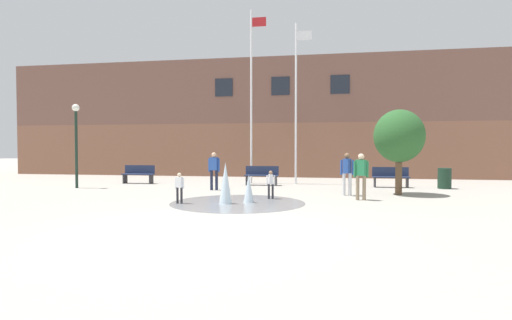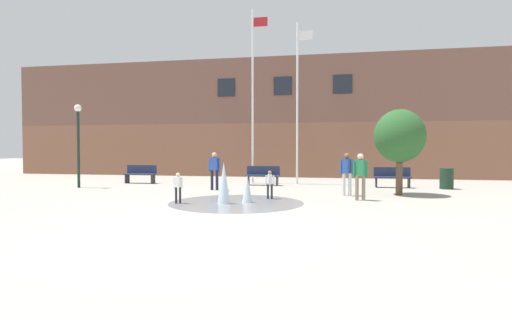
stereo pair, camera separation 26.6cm
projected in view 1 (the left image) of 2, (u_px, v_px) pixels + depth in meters
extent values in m
plane|color=#9E998E|center=(200.00, 230.00, 8.71)|extent=(100.00, 100.00, 0.00)
cube|color=brown|center=(285.00, 150.00, 26.99)|extent=(36.00, 6.00, 3.28)
cube|color=brown|center=(286.00, 96.00, 26.88)|extent=(36.00, 6.00, 4.01)
cube|color=#1E232D|center=(224.00, 87.00, 24.50)|extent=(1.10, 0.06, 1.10)
cube|color=#1E232D|center=(281.00, 86.00, 23.90)|extent=(1.10, 0.06, 1.10)
cube|color=#1E232D|center=(340.00, 84.00, 23.30)|extent=(1.10, 0.06, 1.10)
cylinder|color=gray|center=(238.00, 203.00, 12.93)|extent=(4.37, 4.37, 0.01)
cone|color=silver|center=(225.00, 183.00, 12.70)|extent=(0.41, 0.41, 1.33)
cone|color=silver|center=(249.00, 189.00, 12.97)|extent=(0.35, 0.35, 0.91)
cube|color=#28282D|center=(125.00, 179.00, 20.02)|extent=(0.06, 0.40, 0.44)
cube|color=#28282D|center=(151.00, 179.00, 19.78)|extent=(0.06, 0.40, 0.44)
cube|color=#232D4C|center=(138.00, 174.00, 19.89)|extent=(1.60, 0.44, 0.05)
cube|color=#232D4C|center=(140.00, 169.00, 20.08)|extent=(1.60, 0.04, 0.42)
cube|color=#28282D|center=(247.00, 180.00, 19.09)|extent=(0.06, 0.40, 0.44)
cube|color=#28282D|center=(276.00, 181.00, 18.85)|extent=(0.06, 0.40, 0.44)
cube|color=#232D4C|center=(261.00, 176.00, 18.96)|extent=(1.60, 0.44, 0.05)
cube|color=#232D4C|center=(262.00, 170.00, 19.15)|extent=(1.60, 0.04, 0.42)
cube|color=#28282D|center=(375.00, 182.00, 18.05)|extent=(0.06, 0.40, 0.44)
cube|color=#28282D|center=(407.00, 183.00, 17.81)|extent=(0.06, 0.40, 0.44)
cube|color=#232D4C|center=(391.00, 177.00, 17.93)|extent=(1.60, 0.44, 0.05)
cube|color=#232D4C|center=(390.00, 172.00, 18.12)|extent=(1.60, 0.04, 0.42)
cylinder|color=#28282D|center=(177.00, 195.00, 12.74)|extent=(0.07, 0.07, 0.52)
cylinder|color=#28282D|center=(181.00, 196.00, 12.72)|extent=(0.07, 0.07, 0.52)
cube|color=white|center=(179.00, 182.00, 12.72)|extent=(0.24, 0.18, 0.33)
sphere|color=beige|center=(179.00, 175.00, 12.71)|extent=(0.13, 0.13, 0.13)
cylinder|color=white|center=(176.00, 183.00, 12.74)|extent=(0.05, 0.05, 0.34)
cylinder|color=white|center=(183.00, 183.00, 12.70)|extent=(0.05, 0.05, 0.34)
cylinder|color=#28282D|center=(269.00, 191.00, 13.92)|extent=(0.07, 0.07, 0.52)
cylinder|color=#28282D|center=(273.00, 192.00, 13.90)|extent=(0.07, 0.07, 0.52)
cube|color=white|center=(271.00, 179.00, 13.89)|extent=(0.19, 0.24, 0.33)
sphere|color=#997051|center=(271.00, 173.00, 13.89)|extent=(0.13, 0.13, 0.13)
cylinder|color=white|center=(267.00, 180.00, 13.92)|extent=(0.05, 0.05, 0.34)
cylinder|color=white|center=(274.00, 180.00, 13.87)|extent=(0.05, 0.05, 0.34)
cylinder|color=silver|center=(344.00, 184.00, 14.87)|extent=(0.12, 0.12, 0.84)
cylinder|color=silver|center=(350.00, 184.00, 14.83)|extent=(0.12, 0.12, 0.84)
cube|color=#284C9E|center=(347.00, 166.00, 14.83)|extent=(0.33, 0.39, 0.54)
sphere|color=brown|center=(347.00, 156.00, 14.82)|extent=(0.21, 0.21, 0.21)
cylinder|color=#284C9E|center=(341.00, 167.00, 14.87)|extent=(0.08, 0.08, 0.55)
cylinder|color=#284C9E|center=(353.00, 167.00, 14.79)|extent=(0.08, 0.08, 0.55)
cylinder|color=#1E233D|center=(212.00, 180.00, 16.81)|extent=(0.12, 0.12, 0.84)
cylinder|color=#1E233D|center=(217.00, 180.00, 16.77)|extent=(0.12, 0.12, 0.84)
cube|color=#284C9E|center=(214.00, 164.00, 16.77)|extent=(0.38, 0.28, 0.54)
sphere|color=tan|center=(214.00, 155.00, 16.76)|extent=(0.21, 0.21, 0.21)
cylinder|color=#284C9E|center=(209.00, 165.00, 16.81)|extent=(0.08, 0.08, 0.55)
cylinder|color=#284C9E|center=(219.00, 165.00, 16.74)|extent=(0.08, 0.08, 0.55)
cylinder|color=#89755B|center=(358.00, 188.00, 13.60)|extent=(0.12, 0.12, 0.84)
cylinder|color=#89755B|center=(364.00, 188.00, 13.56)|extent=(0.12, 0.12, 0.84)
cube|color=#237547|center=(361.00, 168.00, 13.56)|extent=(0.39, 0.35, 0.54)
sphere|color=beige|center=(361.00, 157.00, 13.55)|extent=(0.21, 0.21, 0.21)
cylinder|color=#237547|center=(355.00, 169.00, 13.60)|extent=(0.08, 0.08, 0.55)
cylinder|color=#237547|center=(367.00, 169.00, 13.52)|extent=(0.08, 0.08, 0.55)
cylinder|color=silver|center=(251.00, 97.00, 19.93)|extent=(0.10, 0.10, 8.65)
cube|color=#B21E23|center=(259.00, 22.00, 19.74)|extent=(0.70, 0.02, 0.45)
cylinder|color=silver|center=(296.00, 104.00, 19.55)|extent=(0.10, 0.10, 7.87)
cube|color=silver|center=(304.00, 35.00, 19.38)|extent=(0.70, 0.02, 0.45)
cylinder|color=#192D23|center=(76.00, 150.00, 17.65)|extent=(0.12, 0.12, 3.39)
sphere|color=white|center=(76.00, 108.00, 17.59)|extent=(0.32, 0.32, 0.32)
cylinder|color=#193323|center=(444.00, 178.00, 17.39)|extent=(0.56, 0.56, 0.90)
cylinder|color=brown|center=(399.00, 178.00, 15.17)|extent=(0.25, 0.25, 1.24)
ellipsoid|color=#285628|center=(399.00, 136.00, 15.12)|extent=(1.88, 1.88, 2.00)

